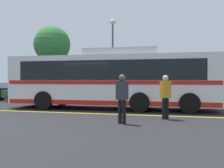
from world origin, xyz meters
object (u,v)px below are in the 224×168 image
Objects in this scene: parked_car_1 at (33,93)px; transit_bus at (112,79)px; tree_0 at (52,45)px; street_lamp at (113,43)px; pedestrian_0 at (165,94)px; pedestrian_1 at (122,95)px.

transit_bus is at bearing 58.59° from parked_car_1.
tree_0 is (-8.41, 9.46, 3.40)m from transit_bus.
street_lamp is at bearing -24.81° from tree_0.
transit_bus is at bearing 91.78° from pedestrian_0.
pedestrian_0 is 0.28× the size of street_lamp.
pedestrian_0 is 17.50m from tree_0.
street_lamp is (-3.03, 10.93, 3.49)m from pedestrian_1.
pedestrian_0 is (9.98, -6.61, 0.37)m from parked_car_1.
pedestrian_1 is 0.26× the size of tree_0.
parked_car_1 is (-6.95, 3.46, -1.01)m from transit_bus.
transit_bus is 1.80× the size of street_lamp.
street_lamp is 0.94× the size of tree_0.
pedestrian_1 is 17.73m from tree_0.
pedestrian_0 is at bearing -47.79° from tree_0.
pedestrian_0 is (3.03, -3.15, -0.63)m from transit_bus.
transit_bus reaches higher than pedestrian_0.
pedestrian_1 is at bearing -74.49° from street_lamp.
tree_0 reaches higher than pedestrian_1.
tree_0 is (-6.90, 3.19, 0.54)m from street_lamp.
pedestrian_0 is at bearing -137.16° from transit_bus.
pedestrian_1 is at bearing -176.90° from pedestrian_0.
transit_bus is 6.42× the size of pedestrian_1.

